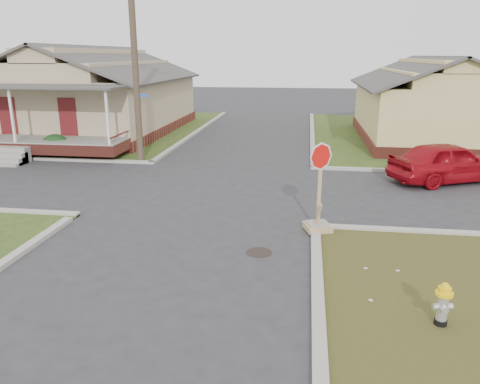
# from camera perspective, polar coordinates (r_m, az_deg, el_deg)

# --- Properties ---
(ground) EXTENTS (120.00, 120.00, 0.00)m
(ground) POSITION_cam_1_polar(r_m,az_deg,el_deg) (12.53, -7.53, -5.84)
(ground) COLOR #2D2D30
(ground) RESTS_ON ground
(verge_far_left) EXTENTS (19.00, 19.00, 0.05)m
(verge_far_left) POSITION_cam_1_polar(r_m,az_deg,el_deg) (33.69, -20.96, 7.33)
(verge_far_left) COLOR #2E4117
(verge_far_left) RESTS_ON ground
(curbs) EXTENTS (80.00, 40.00, 0.12)m
(curbs) POSITION_cam_1_polar(r_m,az_deg,el_deg) (17.13, -3.09, 0.41)
(curbs) COLOR #A6A196
(curbs) RESTS_ON ground
(manhole) EXTENTS (0.64, 0.64, 0.01)m
(manhole) POSITION_cam_1_polar(r_m,az_deg,el_deg) (11.68, 2.35, -7.36)
(manhole) COLOR black
(manhole) RESTS_ON ground
(corner_house) EXTENTS (10.10, 15.50, 5.30)m
(corner_house) POSITION_cam_1_polar(r_m,az_deg,el_deg) (30.91, -17.59, 11.14)
(corner_house) COLOR maroon
(corner_house) RESTS_ON ground
(side_house_yellow) EXTENTS (7.60, 11.60, 4.70)m
(side_house_yellow) POSITION_cam_1_polar(r_m,az_deg,el_deg) (28.57, 22.15, 10.15)
(side_house_yellow) COLOR maroon
(side_house_yellow) RESTS_ON ground
(utility_pole) EXTENTS (1.80, 0.28, 9.00)m
(utility_pole) POSITION_cam_1_polar(r_m,az_deg,el_deg) (21.38, -12.72, 15.89)
(utility_pole) COLOR #423526
(utility_pole) RESTS_ON ground
(fire_hydrant) EXTENTS (0.31, 0.31, 0.83)m
(fire_hydrant) POSITION_cam_1_polar(r_m,az_deg,el_deg) (9.24, 23.53, -12.17)
(fire_hydrant) COLOR black
(fire_hydrant) RESTS_ON ground
(stop_sign) EXTENTS (0.70, 0.68, 2.46)m
(stop_sign) POSITION_cam_1_polar(r_m,az_deg,el_deg) (12.98, 9.52, -2.39)
(stop_sign) COLOR #9F8156
(stop_sign) RESTS_ON ground
(red_sedan) EXTENTS (4.93, 3.54, 1.56)m
(red_sedan) POSITION_cam_1_polar(r_m,az_deg,el_deg) (19.52, 24.06, 3.34)
(red_sedan) COLOR #A30B15
(red_sedan) RESTS_ON ground
(hedge_right) EXTENTS (1.38, 1.13, 1.06)m
(hedge_right) POSITION_cam_1_polar(r_m,az_deg,el_deg) (24.10, -21.55, 5.38)
(hedge_right) COLOR #153413
(hedge_right) RESTS_ON verge_far_left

